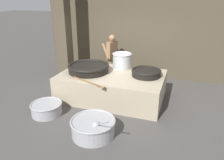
% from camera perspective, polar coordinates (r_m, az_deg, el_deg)
% --- Properties ---
extents(ground_plane, '(60.00, 60.00, 0.00)m').
position_cam_1_polar(ground_plane, '(6.69, 0.00, -4.53)').
color(ground_plane, '#474442').
extents(back_wall, '(6.71, 0.24, 3.83)m').
position_cam_1_polar(back_wall, '(8.29, 5.38, 14.39)').
color(back_wall, '#4C4233').
rests_on(back_wall, ground_plane).
extents(support_pillar, '(0.44, 0.44, 3.83)m').
position_cam_1_polar(support_pillar, '(8.04, -12.72, 13.75)').
color(support_pillar, '#4C4233').
rests_on(support_pillar, ground_plane).
extents(hearth_platform, '(3.00, 1.87, 0.76)m').
position_cam_1_polar(hearth_platform, '(6.53, 0.00, -1.55)').
color(hearth_platform, tan).
rests_on(hearth_platform, ground_plane).
extents(giant_wok_near, '(1.24, 1.24, 0.24)m').
position_cam_1_polar(giant_wok_near, '(6.57, -6.14, 3.21)').
color(giant_wok_near, black).
rests_on(giant_wok_near, hearth_platform).
extents(giant_wok_far, '(0.85, 0.85, 0.19)m').
position_cam_1_polar(giant_wok_far, '(6.28, 8.93, 1.96)').
color(giant_wok_far, black).
rests_on(giant_wok_far, hearth_platform).
extents(stock_pot, '(0.60, 0.60, 0.48)m').
position_cam_1_polar(stock_pot, '(6.84, 2.61, 5.13)').
color(stock_pot, '#B7B7BC').
rests_on(stock_pot, hearth_platform).
extents(stirring_paddle, '(1.09, 0.48, 0.04)m').
position_cam_1_polar(stirring_paddle, '(5.75, -5.81, -0.65)').
color(stirring_paddle, brown).
rests_on(stirring_paddle, hearth_platform).
extents(cook, '(0.46, 0.65, 1.64)m').
position_cam_1_polar(cook, '(7.83, -0.05, 6.35)').
color(cook, '#8C6647').
rests_on(cook, ground_plane).
extents(prep_bowl_vegetables, '(1.09, 1.06, 0.79)m').
position_cam_1_polar(prep_bowl_vegetables, '(4.95, -4.95, -12.03)').
color(prep_bowl_vegetables, '#9E9EA3').
rests_on(prep_bowl_vegetables, ground_plane).
extents(prep_bowl_meat, '(0.81, 0.81, 0.31)m').
position_cam_1_polar(prep_bowl_meat, '(5.97, -16.72, -7.04)').
color(prep_bowl_meat, '#9E9EA3').
rests_on(prep_bowl_meat, ground_plane).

